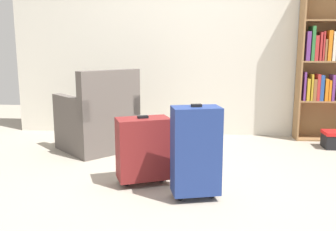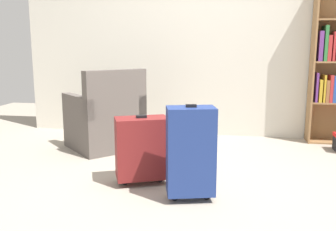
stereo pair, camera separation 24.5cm
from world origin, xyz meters
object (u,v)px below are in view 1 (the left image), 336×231
Objects in this scene: armchair at (99,122)px; suitcase_dark_red at (143,148)px; bookshelf at (334,63)px; suitcase_navy_blue at (196,151)px; mug at (149,149)px.

armchair is 1.19m from suitcase_dark_red.
suitcase_navy_blue is at bearing -129.08° from bookshelf.
mug is at bearing 95.26° from suitcase_dark_red.
suitcase_dark_red is at bearing -140.16° from bookshelf.
suitcase_dark_red is at bearing 147.85° from suitcase_navy_blue.
bookshelf is 1.92× the size of armchair.
bookshelf reaches higher than armchair.
bookshelf is 15.87× the size of mug.
armchair is 1.68m from suitcase_navy_blue.
bookshelf reaches higher than mug.
armchair is at bearing 130.83° from suitcase_navy_blue.
bookshelf is at bearing 21.36° from mug.
suitcase_dark_red reaches higher than mug.
bookshelf is at bearing 50.92° from suitcase_navy_blue.
armchair is at bearing 168.60° from mug.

